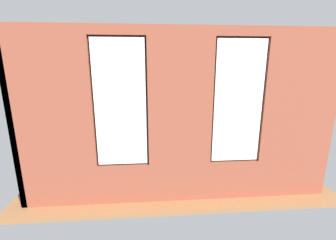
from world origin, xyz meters
TOP-DOWN VIEW (x-y plane):
  - ground_plane at (0.00, 0.00)m, footprint 6.23×5.52m
  - brick_wall_with_windows at (-0.00, 2.38)m, footprint 5.63×0.30m
  - white_wall_right at (2.76, 0.20)m, footprint 0.10×4.52m
  - couch_by_window at (-0.09, 1.73)m, footprint 2.07×0.87m
  - couch_left at (-2.11, 0.14)m, footprint 0.99×2.04m
  - coffee_table at (0.16, 0.05)m, footprint 1.32×0.74m
  - cup_ceramic at (0.06, 0.16)m, footprint 0.07×0.07m
  - candle_jar at (0.33, -0.04)m, footprint 0.08×0.08m
  - table_plant_small at (0.16, 0.05)m, footprint 0.11×0.11m
  - remote_black at (-0.20, -0.08)m, footprint 0.17×0.13m
  - media_console at (2.46, -0.27)m, footprint 0.92×0.42m
  - tv_flatscreen at (2.46, -0.28)m, footprint 1.17×0.20m
  - papasan_chair at (1.06, -1.37)m, footprint 1.14×1.14m
  - potted_plant_foreground_right at (2.16, -1.71)m, footprint 0.62×0.62m
  - potted_plant_between_couches at (-1.58, 1.68)m, footprint 0.77×0.74m
  - potted_plant_corner_far_left at (-2.26, 1.83)m, footprint 0.69×0.69m
  - potted_plant_by_left_couch at (-1.71, -1.31)m, footprint 0.44×0.44m
  - potted_plant_corner_near_left at (-2.26, -1.76)m, footprint 0.53×0.53m
  - potted_plant_near_tv at (1.91, 0.63)m, footprint 0.72×0.72m
  - potted_plant_mid_room_small at (-0.65, -0.78)m, footprint 0.39×0.39m
  - potted_plant_beside_window_right at (1.39, 1.81)m, footprint 0.88×1.00m

SIDE VIEW (x-z plane):
  - ground_plane at x=0.00m, z-range -0.10..0.00m
  - media_console at x=2.46m, z-range 0.00..0.47m
  - couch_by_window at x=-0.09m, z-range -0.07..0.73m
  - couch_left at x=-2.11m, z-range -0.07..0.73m
  - coffee_table at x=0.16m, z-range 0.16..0.59m
  - potted_plant_by_left_couch at x=-1.71m, z-range 0.12..0.75m
  - remote_black at x=-0.20m, z-range 0.43..0.45m
  - potted_plant_mid_room_small at x=-0.65m, z-range 0.12..0.77m
  - papasan_chair at x=1.06m, z-range 0.10..0.80m
  - cup_ceramic at x=0.06m, z-range 0.43..0.51m
  - candle_jar at x=0.33m, z-range 0.43..0.55m
  - table_plant_small at x=0.16m, z-range 0.44..0.62m
  - potted_plant_corner_near_left at x=-2.26m, z-range 0.14..0.95m
  - potted_plant_foreground_right at x=2.16m, z-range 0.14..1.04m
  - potted_plant_corner_far_left at x=-2.26m, z-range 0.15..1.08m
  - potted_plant_near_tv at x=1.91m, z-range 0.16..1.10m
  - potted_plant_between_couches at x=-1.58m, z-range -0.02..1.32m
  - potted_plant_beside_window_right at x=1.39m, z-range 0.12..1.38m
  - tv_flatscreen at x=2.46m, z-range 0.47..1.24m
  - brick_wall_with_windows at x=0.00m, z-range -0.05..3.01m
  - white_wall_right at x=2.76m, z-range 0.00..3.07m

